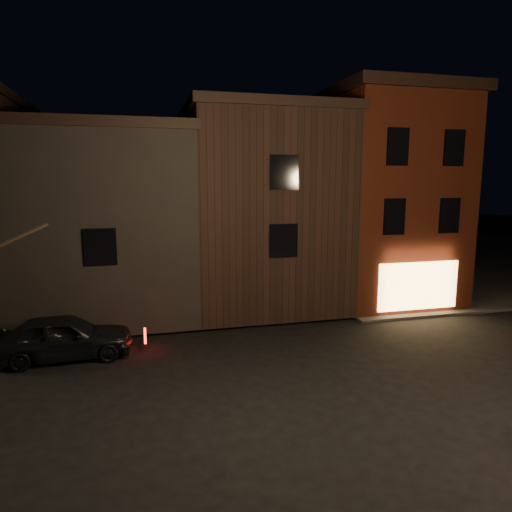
{
  "coord_description": "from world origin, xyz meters",
  "views": [
    {
      "loc": [
        -4.23,
        -12.48,
        6.17
      ],
      "look_at": [
        0.2,
        4.98,
        3.2
      ],
      "focal_mm": 32.0,
      "sensor_mm": 36.0,
      "label": 1
    }
  ],
  "objects": [
    {
      "name": "ground",
      "position": [
        0.0,
        0.0,
        0.0
      ],
      "size": [
        120.0,
        120.0,
        0.0
      ],
      "primitive_type": "plane",
      "color": "black",
      "rests_on": "ground"
    },
    {
      "name": "row_building_a",
      "position": [
        1.5,
        10.5,
        4.83
      ],
      "size": [
        7.3,
        10.3,
        9.4
      ],
      "color": "black",
      "rests_on": "ground"
    },
    {
      "name": "row_building_b",
      "position": [
        -5.75,
        10.5,
        4.33
      ],
      "size": [
        7.8,
        10.3,
        8.4
      ],
      "color": "black",
      "rests_on": "ground"
    },
    {
      "name": "corner_building",
      "position": [
        8.0,
        9.47,
        5.4
      ],
      "size": [
        6.5,
        8.5,
        10.5
      ],
      "color": "#511B0E",
      "rests_on": "ground"
    },
    {
      "name": "parked_car_a",
      "position": [
        -7.0,
        3.95,
        0.79
      ],
      "size": [
        4.7,
        2.03,
        1.58
      ],
      "primitive_type": "imported",
      "rotation": [
        0.0,
        0.0,
        1.61
      ],
      "color": "black",
      "rests_on": "ground"
    },
    {
      "name": "sidewalk_far_right",
      "position": [
        20.0,
        20.0,
        0.06
      ],
      "size": [
        30.0,
        30.0,
        0.12
      ],
      "primitive_type": "cube",
      "color": "#2D2B28",
      "rests_on": "ground"
    }
  ]
}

